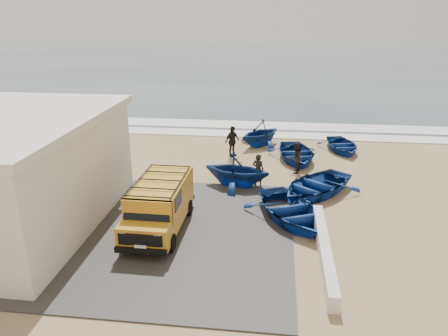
{
  "coord_description": "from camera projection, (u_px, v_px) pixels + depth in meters",
  "views": [
    {
      "loc": [
        3.19,
        -16.23,
        7.98
      ],
      "look_at": [
        0.96,
        2.1,
        1.2
      ],
      "focal_mm": 35.0,
      "sensor_mm": 36.0,
      "label": 1
    }
  ],
  "objects": [
    {
      "name": "fisherman_middle",
      "position": [
        295.0,
        158.0,
        22.22
      ],
      "size": [
        0.78,
        0.9,
        1.62
      ],
      "primitive_type": "imported",
      "rotation": [
        0.0,
        0.0,
        -1.8
      ],
      "color": "black",
      "rests_on": "ground"
    },
    {
      "name": "boat_near_right",
      "position": [
        315.0,
        185.0,
        19.76
      ],
      "size": [
        5.0,
        5.18,
        0.88
      ],
      "primitive_type": "imported",
      "rotation": [
        0.0,
        0.0,
        -0.68
      ],
      "color": "navy",
      "rests_on": "ground"
    },
    {
      "name": "fisherman_front",
      "position": [
        258.0,
        170.0,
        20.6
      ],
      "size": [
        0.67,
        0.56,
        1.58
      ],
      "primitive_type": "imported",
      "rotation": [
        0.0,
        0.0,
        2.78
      ],
      "color": "black",
      "rests_on": "ground"
    },
    {
      "name": "boat_mid_left",
      "position": [
        237.0,
        170.0,
        20.55
      ],
      "size": [
        3.69,
        3.36,
        1.66
      ],
      "primitive_type": "imported",
      "rotation": [
        0.0,
        0.0,
        1.34
      ],
      "color": "navy",
      "rests_on": "ground"
    },
    {
      "name": "fisherman_back",
      "position": [
        232.0,
        141.0,
        24.74
      ],
      "size": [
        0.99,
        1.07,
        1.76
      ],
      "primitive_type": "imported",
      "rotation": [
        0.0,
        0.0,
        0.88
      ],
      "color": "black",
      "rests_on": "ground"
    },
    {
      "name": "surf_wash",
      "position": [
        232.0,
        124.0,
        31.74
      ],
      "size": [
        180.0,
        2.2,
        0.04
      ],
      "primitive_type": "cube",
      "color": "white",
      "rests_on": "ground"
    },
    {
      "name": "boat_near_left",
      "position": [
        291.0,
        210.0,
        17.31
      ],
      "size": [
        4.5,
        5.11,
        0.88
      ],
      "primitive_type": "imported",
      "rotation": [
        0.0,
        0.0,
        0.42
      ],
      "color": "navy",
      "rests_on": "ground"
    },
    {
      "name": "parapet",
      "position": [
        324.0,
        250.0,
        14.78
      ],
      "size": [
        0.35,
        6.0,
        0.55
      ],
      "primitive_type": "cube",
      "color": "silver",
      "rests_on": "ground"
    },
    {
      "name": "boat_far_left",
      "position": [
        260.0,
        133.0,
        26.64
      ],
      "size": [
        4.02,
        4.07,
        1.62
      ],
      "primitive_type": "imported",
      "rotation": [
        0.0,
        0.0,
        -0.7
      ],
      "color": "navy",
      "rests_on": "ground"
    },
    {
      "name": "van",
      "position": [
        159.0,
        204.0,
        16.44
      ],
      "size": [
        1.9,
        4.58,
        1.95
      ],
      "rotation": [
        0.0,
        0.0,
        -0.01
      ],
      "color": "orange",
      "rests_on": "ground"
    },
    {
      "name": "ground",
      "position": [
        195.0,
        211.0,
        18.24
      ],
      "size": [
        160.0,
        160.0,
        0.0
      ],
      "primitive_type": "plane",
      "color": "tan"
    },
    {
      "name": "boat_far_right",
      "position": [
        342.0,
        145.0,
        25.79
      ],
      "size": [
        3.02,
        3.79,
        0.7
      ],
      "primitive_type": "imported",
      "rotation": [
        0.0,
        0.0,
        0.19
      ],
      "color": "navy",
      "rests_on": "ground"
    },
    {
      "name": "boat_mid_right",
      "position": [
        296.0,
        153.0,
        24.15
      ],
      "size": [
        3.47,
        4.41,
        0.83
      ],
      "primitive_type": "imported",
      "rotation": [
        0.0,
        0.0,
        0.17
      ],
      "color": "navy",
      "rests_on": "ground"
    },
    {
      "name": "ocean",
      "position": [
        258.0,
        61.0,
        70.42
      ],
      "size": [
        180.0,
        88.0,
        0.01
      ],
      "primitive_type": "cube",
      "color": "#385166",
      "rests_on": "ground"
    },
    {
      "name": "slab",
      "position": [
        134.0,
        230.0,
        16.59
      ],
      "size": [
        12.0,
        10.0,
        0.05
      ],
      "primitive_type": "cube",
      "color": "#3C3A37",
      "rests_on": "ground"
    },
    {
      "name": "surf_line",
      "position": [
        228.0,
        133.0,
        29.41
      ],
      "size": [
        180.0,
        1.6,
        0.06
      ],
      "primitive_type": "cube",
      "color": "white",
      "rests_on": "ground"
    }
  ]
}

